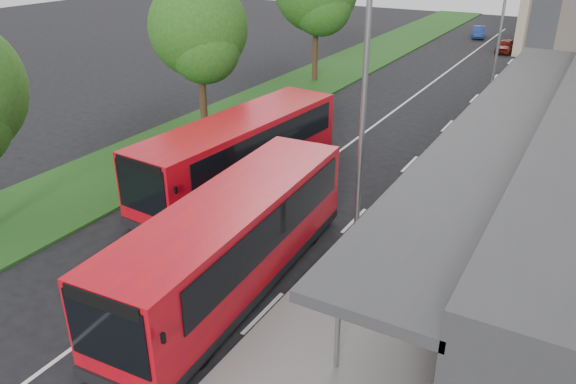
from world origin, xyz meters
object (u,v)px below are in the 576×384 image
Objects in this scene: tree_mid at (199,34)px; bus_second at (241,153)px; litter_bin at (458,163)px; bollard at (487,100)px; lamp_post_near at (360,108)px; car_far at (478,32)px; car_near at (506,46)px; lamp_post_far at (501,18)px; bus_main at (233,242)px.

bus_second is at bearing -41.29° from tree_mid.
bollard is at bearing 95.29° from litter_bin.
lamp_post_near reaches higher than tree_mid.
car_far is (-6.71, 33.78, -0.13)m from litter_bin.
lamp_post_far is at bearing -82.00° from car_near.
bus_second reaches higher than bus_main.
litter_bin is 9.81m from bollard.
lamp_post_near reaches higher than litter_bin.
bus_second is at bearing -95.62° from car_near.
bus_second is at bearing -143.40° from litter_bin.
bus_main is 20.84m from bollard.
tree_mid is 0.75× the size of bus_main.
tree_mid is 16.02m from bollard.
tree_mid is 0.93× the size of lamp_post_near.
lamp_post_far is 13.12m from litter_bin.
car_far is (-5.39, 41.37, -4.20)m from lamp_post_near.
bollard is 0.35× the size of car_near.
bus_second is at bearing -112.33° from bollard.
bus_main is 6.66m from bus_second.
car_near is (3.91, 33.03, -0.92)m from bus_second.
lamp_post_far is 23.63m from bus_main.
bollard is (2.62, 20.66, -0.73)m from bus_main.
bollard is (0.42, -2.63, -4.02)m from lamp_post_far.
car_far is at bearing 103.60° from bollard.
car_far is at bearing 80.51° from tree_mid.
bus_main reaches higher than car_far.
tree_mid reaches higher than bus_main.
bollard is at bearing 41.79° from tree_mid.
litter_bin is 0.32× the size of car_near.
tree_mid is at bearing 147.64° from lamp_post_near.
bus_second reaches higher than litter_bin.
lamp_post_near is 0.79× the size of bus_second.
lamp_post_near reaches higher than bus_main.
bus_second is at bearing -103.12° from car_far.
tree_mid reaches higher than car_far.
bus_main is at bearing -123.77° from lamp_post_near.
bus_second reaches higher than car_far.
bollard is at bearing 79.47° from bus_main.
bus_second is (5.37, -4.71, -3.34)m from tree_mid.
bus_second is 3.25× the size of car_far.
car_near is at bearing 71.86° from tree_mid.
lamp_post_far is at bearing 96.08° from litter_bin.
lamp_post_far is 16.03m from car_near.
car_far is (-5.81, 24.01, -0.18)m from bollard.
bus_main is (-2.20, -23.29, -3.29)m from lamp_post_far.
lamp_post_near is 7.33× the size of bollard.
litter_bin reaches higher than car_near.
bollard is 24.70m from car_far.
lamp_post_near is 0.80× the size of bus_main.
car_near is at bearing -72.08° from car_far.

